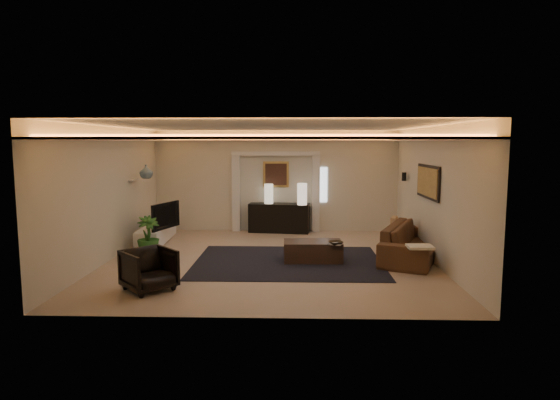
{
  "coord_description": "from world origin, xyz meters",
  "views": [
    {
      "loc": [
        0.52,
        -10.18,
        2.55
      ],
      "look_at": [
        0.2,
        0.6,
        1.25
      ],
      "focal_mm": 30.44,
      "sensor_mm": 36.0,
      "label": 1
    }
  ],
  "objects_px": {
    "armchair": "(149,270)",
    "coffee_table": "(313,252)",
    "sofa": "(413,242)",
    "console": "(279,218)"
  },
  "relations": [
    {
      "from": "armchair",
      "to": "coffee_table",
      "type": "bearing_deg",
      "value": -7.96
    },
    {
      "from": "coffee_table",
      "to": "armchair",
      "type": "bearing_deg",
      "value": -145.44
    },
    {
      "from": "console",
      "to": "armchair",
      "type": "height_order",
      "value": "console"
    },
    {
      "from": "console",
      "to": "armchair",
      "type": "relative_size",
      "value": 2.14
    },
    {
      "from": "console",
      "to": "sofa",
      "type": "xyz_separation_m",
      "value": [
        3.05,
        -3.06,
        -0.02
      ]
    },
    {
      "from": "coffee_table",
      "to": "armchair",
      "type": "height_order",
      "value": "armchair"
    },
    {
      "from": "sofa",
      "to": "coffee_table",
      "type": "height_order",
      "value": "sofa"
    },
    {
      "from": "coffee_table",
      "to": "console",
      "type": "bearing_deg",
      "value": 102.35
    },
    {
      "from": "sofa",
      "to": "coffee_table",
      "type": "relative_size",
      "value": 2.09
    },
    {
      "from": "console",
      "to": "coffee_table",
      "type": "xyz_separation_m",
      "value": [
        0.83,
        -3.34,
        -0.2
      ]
    }
  ]
}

